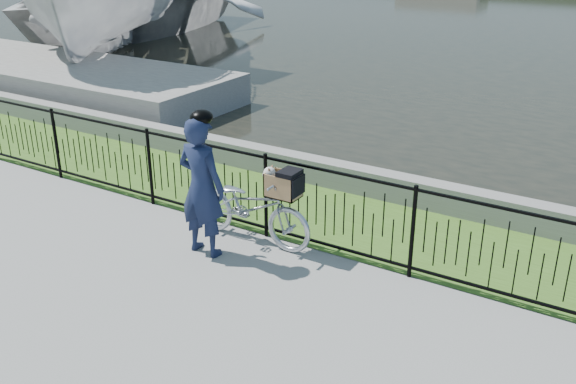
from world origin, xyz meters
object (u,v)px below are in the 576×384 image
Objects in this scene: dock at (49,75)px; boat_far at (123,1)px; cyclist at (202,185)px; bicycle_rig at (251,206)px.

boat_far reaches higher than dock.
boat_far is (-13.41, 12.11, 0.25)m from cyclist.
dock is 5.57× the size of bicycle_rig.
bicycle_rig is 0.98× the size of cyclist.
bicycle_rig is at bearing 60.81° from cyclist.
dock is at bearing 155.28° from bicycle_rig.
bicycle_rig is 17.95m from boat_far.
bicycle_rig reaches higher than dock.
boat_far is at bearing 137.92° from cyclist.
boat_far is (-13.73, 11.54, 0.68)m from bicycle_rig.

